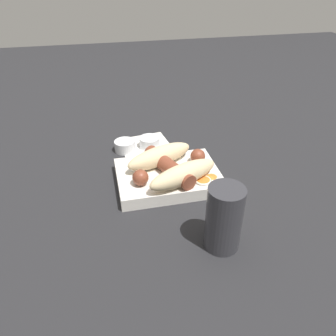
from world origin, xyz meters
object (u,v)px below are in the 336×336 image
(condiment_cup_near, at_px, (150,143))
(condiment_cup_far, at_px, (125,146))
(food_tray, at_px, (168,177))
(drink_glass, at_px, (224,218))
(bread_roll, at_px, (171,165))
(sausage, at_px, (171,166))

(condiment_cup_near, relative_size, condiment_cup_far, 1.00)
(food_tray, height_order, condiment_cup_near, same)
(condiment_cup_far, distance_m, drink_glass, 0.41)
(bread_roll, bearing_deg, condiment_cup_far, -64.07)
(sausage, distance_m, condiment_cup_near, 0.18)
(food_tray, xyz_separation_m, drink_glass, (-0.05, 0.21, 0.05))
(sausage, bearing_deg, drink_glass, 102.62)
(bread_roll, distance_m, condiment_cup_far, 0.20)
(sausage, bearing_deg, condiment_cup_near, -84.47)
(food_tray, bearing_deg, condiment_cup_far, -64.29)
(sausage, relative_size, drink_glass, 1.44)
(bread_roll, xyz_separation_m, condiment_cup_far, (0.09, -0.18, -0.04))
(condiment_cup_far, bearing_deg, bread_roll, 115.93)
(bread_roll, height_order, drink_glass, drink_glass)
(sausage, xyz_separation_m, condiment_cup_far, (0.09, -0.17, -0.03))
(food_tray, xyz_separation_m, sausage, (-0.00, 0.01, 0.03))
(food_tray, bearing_deg, sausage, 127.43)
(bread_roll, relative_size, condiment_cup_far, 3.77)
(bread_roll, distance_m, condiment_cup_near, 0.19)
(condiment_cup_near, xyz_separation_m, drink_glass, (-0.06, 0.39, 0.05))
(condiment_cup_near, bearing_deg, bread_roll, 95.58)
(condiment_cup_far, bearing_deg, sausage, 116.17)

